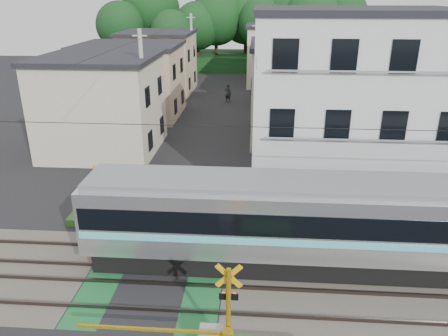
# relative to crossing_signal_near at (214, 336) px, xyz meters

# --- Properties ---
(ground) EXTENTS (120.00, 120.00, 0.00)m
(ground) POSITION_rel_crossing_signal_near_xyz_m (-2.59, 3.65, -0.71)
(ground) COLOR black
(track_bed) EXTENTS (120.00, 120.00, 0.14)m
(track_bed) POSITION_rel_crossing_signal_near_xyz_m (-2.59, 3.65, -0.67)
(track_bed) COLOR #47423A
(track_bed) RESTS_ON ground
(crossing_signal_near) EXTENTS (4.74, 0.65, 3.09)m
(crossing_signal_near) POSITION_rel_crossing_signal_near_xyz_m (0.00, 0.00, 0.00)
(crossing_signal_near) COLOR #E3AD0B
(crossing_signal_near) RESTS_ON ground
(crossing_signal_far) EXTENTS (4.74, 0.65, 3.09)m
(crossing_signal_far) POSITION_rel_crossing_signal_near_xyz_m (-5.17, 7.31, 0.00)
(crossing_signal_far) COLOR #E3AD0B
(crossing_signal_far) RESTS_ON ground
(apartment_block) EXTENTS (10.20, 8.36, 9.30)m
(apartment_block) POSITION_rel_crossing_signal_near_xyz_m (5.91, 13.15, 3.94)
(apartment_block) COLOR silver
(apartment_block) RESTS_ON ground
(houses_row) EXTENTS (22.07, 31.35, 6.80)m
(houses_row) POSITION_rel_crossing_signal_near_xyz_m (-2.33, 29.57, 2.53)
(houses_row) COLOR beige
(houses_row) RESTS_ON ground
(tree_hill) EXTENTS (40.00, 12.44, 11.80)m
(tree_hill) POSITION_rel_crossing_signal_near_xyz_m (-1.89, 52.81, 5.09)
(tree_hill) COLOR #133A17
(tree_hill) RESTS_ON ground
(catenary) EXTENTS (60.00, 5.04, 7.00)m
(catenary) POSITION_rel_crossing_signal_near_xyz_m (3.41, 3.69, 2.98)
(catenary) COLOR #2D2D33
(catenary) RESTS_ON ground
(utility_poles) EXTENTS (7.90, 42.00, 8.00)m
(utility_poles) POSITION_rel_crossing_signal_near_xyz_m (-3.64, 26.66, 3.37)
(utility_poles) COLOR #A5A5A0
(utility_poles) RESTS_ON ground
(pedestrian) EXTENTS (0.77, 0.65, 1.79)m
(pedestrian) POSITION_rel_crossing_signal_near_xyz_m (-1.73, 32.25, 0.18)
(pedestrian) COLOR black
(pedestrian) RESTS_ON ground
(weed_patches) EXTENTS (10.25, 8.80, 0.40)m
(weed_patches) POSITION_rel_crossing_signal_near_xyz_m (-0.83, 3.56, -0.53)
(weed_patches) COLOR #2D5E1E
(weed_patches) RESTS_ON ground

